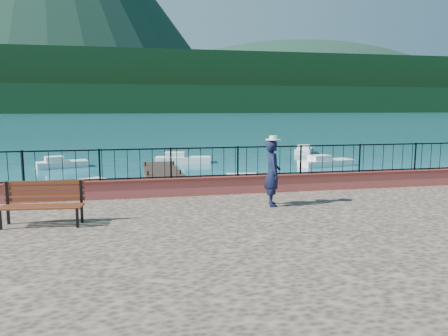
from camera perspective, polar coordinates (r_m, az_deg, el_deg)
name	(u,v)px	position (r m, az deg, el deg)	size (l,w,h in m)	color
ground	(283,266)	(11.55, 7.76, -12.59)	(2000.00, 2000.00, 0.00)	#19596B
parapet	(246,184)	(14.57, 2.95, -2.12)	(28.00, 0.46, 0.58)	#B8424D
railing	(247,161)	(14.46, 2.97, 0.87)	(27.00, 0.05, 0.95)	black
dock	(167,184)	(22.56, -7.49, -2.02)	(2.00, 16.00, 0.30)	#2D231C
far_forest	(135,100)	(310.22, -11.49, 8.74)	(900.00, 60.00, 18.00)	black
foothills	(134,85)	(370.61, -11.65, 10.60)	(900.00, 120.00, 44.00)	black
companion_hill	(297,110)	(612.49, 9.47, 7.49)	(448.00, 384.00, 180.00)	#142D23
park_bench	(43,213)	(11.43, -22.60, -5.43)	(1.97, 0.83, 1.06)	black
person	(273,173)	(12.65, 6.38, -0.65)	(0.70, 0.46, 1.91)	black
hat	(273,138)	(12.54, 6.45, 3.94)	(0.44, 0.44, 0.12)	white
boat_0	(102,186)	(21.12, -15.68, -2.25)	(3.94, 1.30, 0.80)	silver
boat_1	(255,182)	(21.51, 4.04, -1.79)	(4.17, 1.30, 0.80)	silver
boat_2	(327,160)	(30.91, 13.25, 1.00)	(3.93, 1.30, 0.80)	silver
boat_3	(62,162)	(31.32, -20.38, 0.80)	(3.26, 1.30, 0.80)	silver
boat_4	(183,157)	(32.02, -5.37, 1.41)	(4.00, 1.30, 0.80)	silver
boat_5	(304,149)	(39.03, 10.44, 2.49)	(3.24, 1.30, 0.80)	silver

